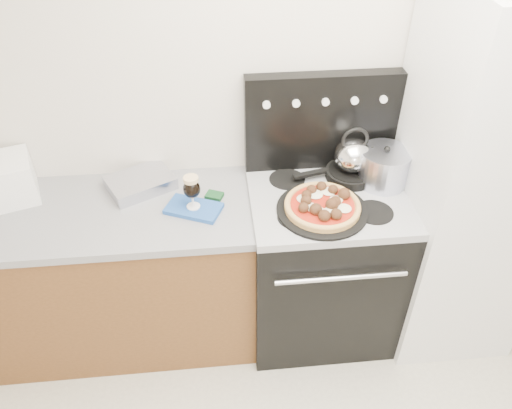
{
  "coord_description": "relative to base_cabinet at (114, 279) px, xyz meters",
  "views": [
    {
      "loc": [
        -0.46,
        -0.69,
        2.38
      ],
      "look_at": [
        -0.28,
        1.05,
        0.99
      ],
      "focal_mm": 35.0,
      "sensor_mm": 36.0,
      "label": 1
    }
  ],
  "objects": [
    {
      "name": "oven_mitt",
      "position": [
        0.46,
        -0.05,
        0.48
      ],
      "size": [
        0.29,
        0.24,
        0.02
      ],
      "primitive_type": "cube",
      "rotation": [
        0.0,
        0.0,
        -0.42
      ],
      "color": "#2453A9",
      "rests_on": "countertop"
    },
    {
      "name": "skillet",
      "position": [
        1.24,
        0.11,
        0.51
      ],
      "size": [
        0.3,
        0.3,
        0.04
      ],
      "primitive_type": "cylinder",
      "rotation": [
        0.0,
        0.0,
        0.24
      ],
      "color": "black",
      "rests_on": "cooktop"
    },
    {
      "name": "stock_pot",
      "position": [
        1.39,
        0.05,
        0.58
      ],
      "size": [
        0.29,
        0.29,
        0.17
      ],
      "primitive_type": "cylinder",
      "rotation": [
        0.0,
        0.0,
        0.24
      ],
      "color": "silver",
      "rests_on": "cooktop"
    },
    {
      "name": "backguard",
      "position": [
        1.1,
        0.25,
        0.74
      ],
      "size": [
        0.76,
        0.08,
        0.5
      ],
      "primitive_type": "cube",
      "color": "black",
      "rests_on": "cooktop"
    },
    {
      "name": "foil_sheet",
      "position": [
        0.2,
        0.16,
        0.5
      ],
      "size": [
        0.38,
        0.34,
        0.06
      ],
      "primitive_type": "cube",
      "rotation": [
        0.0,
        0.0,
        0.48
      ],
      "color": "silver",
      "rests_on": "countertop"
    },
    {
      "name": "tea_kettle",
      "position": [
        1.24,
        0.11,
        0.63
      ],
      "size": [
        0.2,
        0.2,
        0.2
      ],
      "primitive_type": null,
      "rotation": [
        0.0,
        0.0,
        -0.1
      ],
      "color": "silver",
      "rests_on": "skillet"
    },
    {
      "name": "cooktop",
      "position": [
        1.1,
        -0.02,
        0.47
      ],
      "size": [
        0.76,
        0.65,
        0.04
      ],
      "primitive_type": "cube",
      "color": "#ADADB2",
      "rests_on": "stove_body"
    },
    {
      "name": "base_cabinet",
      "position": [
        0.0,
        0.0,
        0.0
      ],
      "size": [
        1.45,
        0.6,
        0.86
      ],
      "primitive_type": "cube",
      "color": "brown",
      "rests_on": "ground"
    },
    {
      "name": "beer_glass",
      "position": [
        0.46,
        -0.05,
        0.58
      ],
      "size": [
        0.09,
        0.09,
        0.17
      ],
      "primitive_type": null,
      "rotation": [
        0.0,
        0.0,
        -0.17
      ],
      "color": "black",
      "rests_on": "oven_mitt"
    },
    {
      "name": "fridge",
      "position": [
        1.8,
        -0.05,
        0.52
      ],
      "size": [
        0.64,
        0.68,
        1.9
      ],
      "primitive_type": "cube",
      "color": "silver",
      "rests_on": "ground"
    },
    {
      "name": "room_shell",
      "position": [
        1.02,
        -0.91,
        0.82
      ],
      "size": [
        3.52,
        3.01,
        2.52
      ],
      "color": "beige",
      "rests_on": "ground"
    },
    {
      "name": "countertop",
      "position": [
        0.0,
        0.0,
        0.45
      ],
      "size": [
        1.48,
        0.63,
        0.04
      ],
      "primitive_type": "cube",
      "color": "gray",
      "rests_on": "base_cabinet"
    },
    {
      "name": "pizza",
      "position": [
        1.05,
        -0.14,
        0.53
      ],
      "size": [
        0.42,
        0.42,
        0.05
      ],
      "primitive_type": null,
      "rotation": [
        0.0,
        0.0,
        -0.21
      ],
      "color": "#E9B46B",
      "rests_on": "pizza_pan"
    },
    {
      "name": "stove_body",
      "position": [
        1.1,
        -0.02,
        0.01
      ],
      "size": [
        0.76,
        0.65,
        0.88
      ],
      "primitive_type": "cube",
      "color": "black",
      "rests_on": "ground"
    },
    {
      "name": "pizza_pan",
      "position": [
        1.05,
        -0.14,
        0.5
      ],
      "size": [
        0.5,
        0.5,
        0.01
      ],
      "primitive_type": "cylinder",
      "rotation": [
        0.0,
        0.0,
        0.21
      ],
      "color": "black",
      "rests_on": "cooktop"
    }
  ]
}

